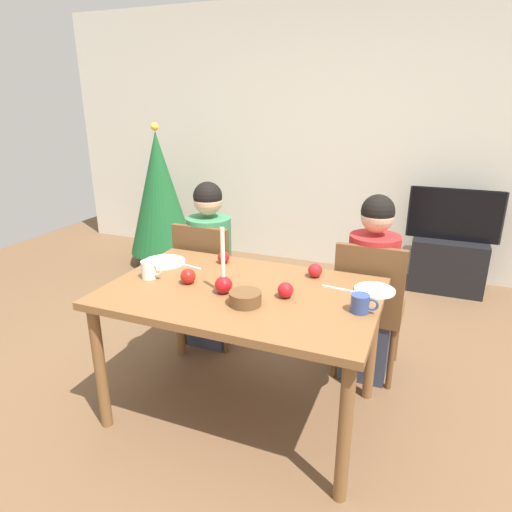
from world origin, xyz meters
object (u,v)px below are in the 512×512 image
Objects in this scene: bowl_walnuts at (245,298)px; plate_right at (375,290)px; chair_right at (369,303)px; mug_right at (361,304)px; tv at (455,215)px; apple_by_left_plate at (315,270)px; christmas_tree at (160,193)px; apple_by_right_mug at (285,290)px; plate_left at (164,262)px; person_right_child at (370,292)px; apple_near_candle at (224,257)px; candle_centerpiece at (223,280)px; mug_left at (149,270)px; dining_table at (242,304)px; apple_far_edge at (188,276)px; chair_left at (208,277)px; person_left_child at (210,268)px; tv_stand at (447,264)px.

plate_right is at bearing 35.12° from bowl_walnuts.
chair_right reaches higher than mug_right.
apple_by_left_plate is at bearing -110.66° from tv.
apple_by_right_mug is at bearing -43.68° from christmas_tree.
plate_left is at bearing -172.27° from apple_by_left_plate.
person_right_child is 16.54× the size of apple_near_candle.
chair_right reaches higher than apple_by_right_mug.
person_right_child is 9.19× the size of mug_right.
mug_left is at bearing 176.63° from candle_centerpiece.
dining_table is 8.93× the size of bowl_walnuts.
christmas_tree is at bearing 145.24° from plate_right.
christmas_tree is at bearing 150.95° from chair_right.
apple_far_edge reaches higher than apple_near_candle.
mug_right is (1.14, -0.64, 0.28)m from chair_left.
chair_right reaches higher than mug_left.
mug_right is 1.59× the size of apple_by_right_mug.
christmas_tree reaches higher than chair_right.
mug_left is (0.06, -0.23, 0.04)m from plate_left.
person_left_child is 16.54× the size of apple_near_candle.
apple_by_left_plate is at bearing -37.62° from christmas_tree.
apple_by_left_plate is at bearing -110.67° from tv_stand.
apple_far_edge is (0.22, -0.64, 0.28)m from chair_left.
person_right_child is at bearing 31.62° from mug_left.
apple_by_left_plate is at bearing -21.55° from person_left_child.
mug_left reaches higher than apple_by_right_mug.
plate_right is (1.24, 0.05, 0.00)m from plate_left.
dining_table is at bearing -134.47° from apple_by_left_plate.
person_left_child is 0.49m from plate_left.
plate_right reaches higher than tv_stand.
apple_far_edge reaches higher than bowl_walnuts.
bowl_walnuts is (-0.97, -2.45, 0.07)m from tv.
chair_left is 0.47m from apple_near_candle.
mug_right is (0.68, 0.04, -0.03)m from candle_centerpiece.
tv_stand is 2.75m from apple_far_edge.
chair_left reaches higher than apple_far_edge.
plate_right is 2.92× the size of apple_near_candle.
christmas_tree is (-2.34, 1.27, 0.19)m from person_right_child.
apple_near_candle is 0.86× the size of apple_far_edge.
plate_right is at bearing -34.76° from christmas_tree.
bowl_walnuts reaches higher than plate_left.
person_right_child is 0.48m from apple_by_left_plate.
apple_by_right_mug is at bearing 43.60° from bowl_walnuts.
chair_right is 12.70× the size of apple_near_candle.
mug_right is at bearing -39.18° from christmas_tree.
apple_near_candle is 0.36m from apple_far_edge.
dining_table is 17.05× the size of apple_far_edge.
mug_right is 0.94m from apple_near_candle.
apple_near_candle is (0.27, 0.37, -0.01)m from mug_left.
mug_left is at bearing -175.31° from dining_table.
apple_by_left_plate reaches higher than dining_table.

